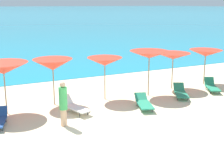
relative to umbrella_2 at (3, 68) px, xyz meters
name	(u,v)px	position (x,y,z in m)	size (l,w,h in m)	color
ground_plane	(50,78)	(3.39, 6.12, -2.18)	(50.00, 100.00, 0.30)	beige
umbrella_2	(3,68)	(0.00, 0.00, 0.00)	(2.10, 2.10, 2.28)	#9E7F59
umbrella_3	(53,65)	(2.20, 0.31, -0.08)	(1.99, 1.99, 2.21)	#9E7F59
umbrella_4	(105,62)	(4.72, 0.02, -0.10)	(1.85, 1.85, 2.14)	#9E7F59
umbrella_5	(149,55)	(7.05, -0.34, 0.14)	(2.04, 2.04, 2.37)	#9E7F59
umbrella_6	(173,56)	(8.96, 0.24, -0.16)	(1.94, 1.94, 2.04)	#9E7F59
umbrella_7	(206,53)	(11.28, 0.23, -0.16)	(1.94, 1.94, 2.07)	#9E7F59
lounge_chair_0	(74,106)	(2.74, -1.14, -1.74)	(1.04, 1.75, 0.64)	white
lounge_chair_4	(144,103)	(5.83, -1.93, -1.77)	(1.04, 1.77, 0.51)	#268C66
lounge_chair_6	(181,92)	(8.44, -1.26, -1.78)	(1.26, 1.73, 0.56)	#268C66
lounge_chair_7	(212,86)	(10.65, -1.13, -1.75)	(1.14, 1.57, 0.65)	#268C66
beachgoer_0	(63,103)	(1.89, -2.40, -1.07)	(0.32, 0.32, 1.80)	#DBAA84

